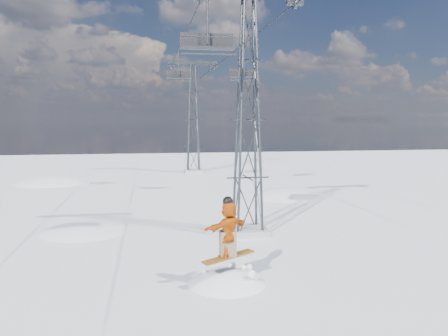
{
  "coord_description": "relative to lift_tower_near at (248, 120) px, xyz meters",
  "views": [
    {
      "loc": [
        -3.89,
        -12.12,
        5.51
      ],
      "look_at": [
        -1.03,
        4.17,
        3.67
      ],
      "focal_mm": 35.0,
      "sensor_mm": 36.0,
      "label": 1
    }
  ],
  "objects": [
    {
      "name": "ground",
      "position": [
        -0.8,
        -8.0,
        -5.47
      ],
      "size": [
        120.0,
        120.0,
        0.0
      ],
      "primitive_type": "plane",
      "color": "white",
      "rests_on": "ground"
    },
    {
      "name": "snow_terrain",
      "position": [
        -5.57,
        13.24,
        -15.06
      ],
      "size": [
        39.0,
        37.0,
        22.0
      ],
      "color": "white",
      "rests_on": "ground"
    },
    {
      "name": "lift_tower_near",
      "position": [
        0.0,
        0.0,
        0.0
      ],
      "size": [
        5.2,
        1.8,
        11.43
      ],
      "color": "#999999",
      "rests_on": "ground"
    },
    {
      "name": "lift_tower_far",
      "position": [
        0.0,
        25.0,
        0.0
      ],
      "size": [
        5.2,
        1.8,
        11.43
      ],
      "color": "#999999",
      "rests_on": "ground"
    },
    {
      "name": "haul_cables",
      "position": [
        0.0,
        11.5,
        5.38
      ],
      "size": [
        4.46,
        51.0,
        0.06
      ],
      "color": "black",
      "rests_on": "ground"
    },
    {
      "name": "snowboarder_jump",
      "position": [
        -2.13,
        -6.12,
        -7.08
      ],
      "size": [
        4.4,
        4.4,
        6.98
      ],
      "color": "white",
      "rests_on": "ground"
    },
    {
      "name": "lift_chair_near",
      "position": [
        -2.2,
        -2.04,
        3.17
      ],
      "size": [
        2.23,
        0.64,
        2.76
      ],
      "color": "black",
      "rests_on": "ground"
    },
    {
      "name": "lift_chair_mid",
      "position": [
        2.2,
        10.83,
        3.29
      ],
      "size": [
        2.11,
        0.61,
        2.61
      ],
      "color": "black",
      "rests_on": "ground"
    },
    {
      "name": "lift_chair_far",
      "position": [
        -2.2,
        14.32,
        3.44
      ],
      "size": [
        1.95,
        0.56,
        2.42
      ],
      "color": "black",
      "rests_on": "ground"
    }
  ]
}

